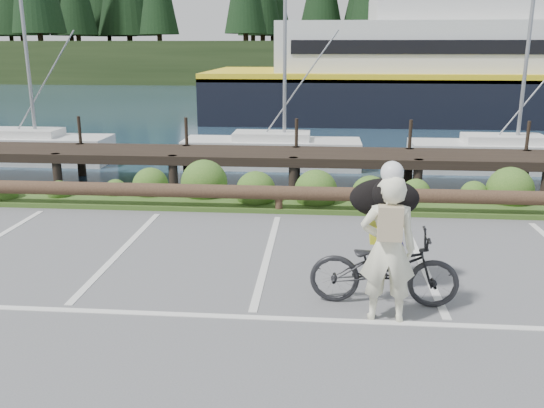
% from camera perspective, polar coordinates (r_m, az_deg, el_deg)
% --- Properties ---
extents(ground, '(72.00, 72.00, 0.00)m').
position_cam_1_polar(ground, '(8.19, -1.73, -9.94)').
color(ground, '#575759').
extents(harbor_backdrop, '(170.00, 160.00, 30.00)m').
position_cam_1_polar(harbor_backdrop, '(85.84, 4.70, 13.08)').
color(harbor_backdrop, '#1B2F41').
rests_on(harbor_backdrop, ground).
extents(vegetation_strip, '(34.00, 1.60, 0.10)m').
position_cam_1_polar(vegetation_strip, '(13.15, 0.91, 0.19)').
color(vegetation_strip, '#3D5B21').
rests_on(vegetation_strip, ground).
extents(log_rail, '(32.00, 0.30, 0.60)m').
position_cam_1_polar(log_rail, '(12.49, 0.68, -0.88)').
color(log_rail, '#443021').
rests_on(log_rail, ground).
extents(bicycle, '(2.08, 0.81, 1.07)m').
position_cam_1_polar(bicycle, '(8.16, 11.03, -6.23)').
color(bicycle, black).
rests_on(bicycle, ground).
extents(cyclist, '(0.74, 0.50, 1.97)m').
position_cam_1_polar(cyclist, '(7.56, 11.40, -4.39)').
color(cyclist, white).
rests_on(cyclist, ground).
extents(dog, '(0.54, 1.03, 0.58)m').
position_cam_1_polar(dog, '(8.53, 11.07, 0.58)').
color(dog, black).
rests_on(dog, bicycle).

